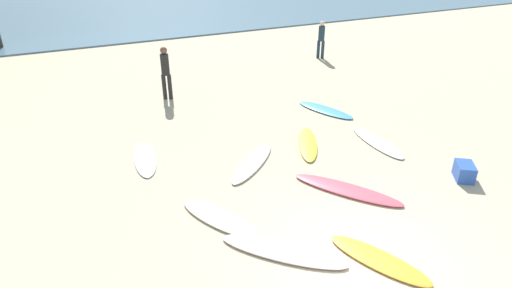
{
  "coord_description": "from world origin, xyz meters",
  "views": [
    {
      "loc": [
        -4.3,
        -4.39,
        5.26
      ],
      "look_at": [
        0.03,
        4.4,
        0.3
      ],
      "focal_mm": 29.73,
      "sensor_mm": 36.0,
      "label": 1
    }
  ],
  "objects_px": {
    "surfboard_0": "(283,251)",
    "surfboard_1": "(308,144)",
    "beachgoer_mid": "(321,38)",
    "surfboard_8": "(219,218)",
    "beach_cooler": "(464,171)",
    "surfboard_6": "(377,142)",
    "surfboard_3": "(145,159)",
    "surfboard_4": "(325,110)",
    "surfboard_2": "(347,190)",
    "beachgoer_near": "(165,70)",
    "surfboard_5": "(379,260)",
    "surfboard_7": "(252,163)"
  },
  "relations": [
    {
      "from": "surfboard_0",
      "to": "surfboard_1",
      "type": "height_order",
      "value": "surfboard_0"
    },
    {
      "from": "beachgoer_mid",
      "to": "surfboard_8",
      "type": "bearing_deg",
      "value": 90.44
    },
    {
      "from": "surfboard_0",
      "to": "beach_cooler",
      "type": "bearing_deg",
      "value": -40.0
    },
    {
      "from": "surfboard_6",
      "to": "beach_cooler",
      "type": "height_order",
      "value": "beach_cooler"
    },
    {
      "from": "beachgoer_mid",
      "to": "surfboard_3",
      "type": "bearing_deg",
      "value": 76.38
    },
    {
      "from": "surfboard_0",
      "to": "surfboard_8",
      "type": "bearing_deg",
      "value": 70.61
    },
    {
      "from": "surfboard_8",
      "to": "beachgoer_mid",
      "type": "height_order",
      "value": "beachgoer_mid"
    },
    {
      "from": "surfboard_4",
      "to": "beach_cooler",
      "type": "height_order",
      "value": "beach_cooler"
    },
    {
      "from": "surfboard_1",
      "to": "surfboard_2",
      "type": "distance_m",
      "value": 2.37
    },
    {
      "from": "surfboard_6",
      "to": "surfboard_2",
      "type": "bearing_deg",
      "value": 39.28
    },
    {
      "from": "surfboard_1",
      "to": "beachgoer_near",
      "type": "height_order",
      "value": "beachgoer_near"
    },
    {
      "from": "surfboard_1",
      "to": "beach_cooler",
      "type": "height_order",
      "value": "beach_cooler"
    },
    {
      "from": "surfboard_4",
      "to": "surfboard_8",
      "type": "height_order",
      "value": "surfboard_8"
    },
    {
      "from": "surfboard_3",
      "to": "surfboard_5",
      "type": "xyz_separation_m",
      "value": [
        2.85,
        -5.57,
        0.01
      ]
    },
    {
      "from": "surfboard_2",
      "to": "surfboard_3",
      "type": "distance_m",
      "value": 5.11
    },
    {
      "from": "surfboard_0",
      "to": "surfboard_6",
      "type": "relative_size",
      "value": 1.11
    },
    {
      "from": "surfboard_0",
      "to": "surfboard_4",
      "type": "relative_size",
      "value": 1.13
    },
    {
      "from": "surfboard_6",
      "to": "beach_cooler",
      "type": "bearing_deg",
      "value": 107.31
    },
    {
      "from": "surfboard_4",
      "to": "surfboard_5",
      "type": "height_order",
      "value": "surfboard_4"
    },
    {
      "from": "surfboard_0",
      "to": "beach_cooler",
      "type": "distance_m",
      "value": 5.11
    },
    {
      "from": "surfboard_3",
      "to": "beach_cooler",
      "type": "distance_m",
      "value": 7.79
    },
    {
      "from": "surfboard_1",
      "to": "surfboard_2",
      "type": "xyz_separation_m",
      "value": [
        -0.44,
        -2.33,
        0.0
      ]
    },
    {
      "from": "surfboard_5",
      "to": "beachgoer_near",
      "type": "relative_size",
      "value": 1.05
    },
    {
      "from": "surfboard_2",
      "to": "beachgoer_mid",
      "type": "bearing_deg",
      "value": -154.5
    },
    {
      "from": "surfboard_4",
      "to": "surfboard_7",
      "type": "bearing_deg",
      "value": 11.02
    },
    {
      "from": "surfboard_0",
      "to": "surfboard_6",
      "type": "xyz_separation_m",
      "value": [
        4.53,
        2.73,
        -0.01
      ]
    },
    {
      "from": "surfboard_1",
      "to": "beachgoer_near",
      "type": "relative_size",
      "value": 1.13
    },
    {
      "from": "surfboard_1",
      "to": "surfboard_2",
      "type": "relative_size",
      "value": 0.81
    },
    {
      "from": "surfboard_5",
      "to": "surfboard_8",
      "type": "xyz_separation_m",
      "value": [
        -2.09,
        2.4,
        0.01
      ]
    },
    {
      "from": "surfboard_7",
      "to": "surfboard_8",
      "type": "xyz_separation_m",
      "value": [
        -1.6,
        -1.75,
        0.0
      ]
    },
    {
      "from": "surfboard_4",
      "to": "beachgoer_mid",
      "type": "relative_size",
      "value": 1.25
    },
    {
      "from": "surfboard_2",
      "to": "surfboard_3",
      "type": "height_order",
      "value": "surfboard_2"
    },
    {
      "from": "surfboard_6",
      "to": "surfboard_7",
      "type": "relative_size",
      "value": 0.96
    },
    {
      "from": "beach_cooler",
      "to": "surfboard_2",
      "type": "bearing_deg",
      "value": 164.55
    },
    {
      "from": "surfboard_0",
      "to": "beachgoer_mid",
      "type": "height_order",
      "value": "beachgoer_mid"
    },
    {
      "from": "beachgoer_mid",
      "to": "beachgoer_near",
      "type": "bearing_deg",
      "value": 58.42
    },
    {
      "from": "surfboard_0",
      "to": "surfboard_6",
      "type": "height_order",
      "value": "surfboard_0"
    },
    {
      "from": "surfboard_1",
      "to": "beachgoer_mid",
      "type": "height_order",
      "value": "beachgoer_mid"
    },
    {
      "from": "surfboard_5",
      "to": "surfboard_8",
      "type": "bearing_deg",
      "value": 108.39
    },
    {
      "from": "surfboard_8",
      "to": "surfboard_4",
      "type": "bearing_deg",
      "value": -169.38
    },
    {
      "from": "surfboard_2",
      "to": "surfboard_5",
      "type": "height_order",
      "value": "surfboard_2"
    },
    {
      "from": "surfboard_1",
      "to": "surfboard_5",
      "type": "xyz_separation_m",
      "value": [
        -1.33,
        -4.42,
        -0.01
      ]
    },
    {
      "from": "surfboard_1",
      "to": "surfboard_3",
      "type": "bearing_deg",
      "value": -165.72
    },
    {
      "from": "surfboard_8",
      "to": "beachgoer_near",
      "type": "distance_m",
      "value": 7.35
    },
    {
      "from": "surfboard_1",
      "to": "beach_cooler",
      "type": "relative_size",
      "value": 3.58
    },
    {
      "from": "surfboard_2",
      "to": "beachgoer_near",
      "type": "distance_m",
      "value": 7.85
    },
    {
      "from": "surfboard_5",
      "to": "surfboard_2",
      "type": "bearing_deg",
      "value": 44.33
    },
    {
      "from": "surfboard_1",
      "to": "surfboard_6",
      "type": "xyz_separation_m",
      "value": [
        1.78,
        -0.75,
        -0.01
      ]
    },
    {
      "from": "surfboard_8",
      "to": "beachgoer_mid",
      "type": "distance_m",
      "value": 12.72
    },
    {
      "from": "surfboard_3",
      "to": "surfboard_7",
      "type": "distance_m",
      "value": 2.76
    }
  ]
}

